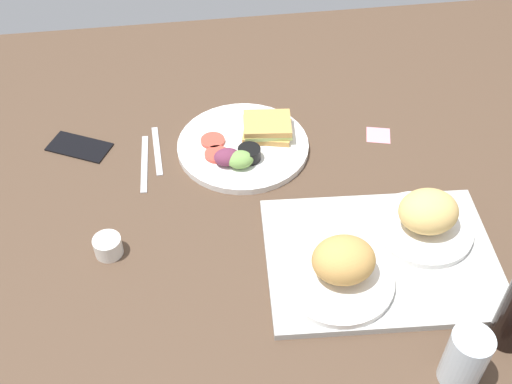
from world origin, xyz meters
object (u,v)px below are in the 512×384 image
(bread_plate_far, at_px, (341,268))
(fork, at_px, (157,150))
(serving_tray, at_px, (381,258))
(sticky_note, at_px, (378,135))
(plate_with_salad, at_px, (246,144))
(cell_phone, at_px, (79,146))
(espresso_cup, at_px, (108,246))
(knife, at_px, (144,163))
(bread_plate_near, at_px, (426,218))
(drinking_glass, at_px, (465,358))

(bread_plate_far, relative_size, fork, 1.25)
(serving_tray, bearing_deg, sticky_note, -105.31)
(plate_with_salad, bearing_deg, cell_phone, -9.08)
(plate_with_salad, xyz_separation_m, espresso_cup, (0.31, 0.27, 0.00))
(espresso_cup, distance_m, knife, 0.26)
(bread_plate_near, relative_size, drinking_glass, 1.67)
(cell_phone, bearing_deg, espresso_cup, 130.07)
(plate_with_salad, bearing_deg, sticky_note, -178.82)
(espresso_cup, relative_size, sticky_note, 1.00)
(serving_tray, height_order, knife, serving_tray)
(knife, relative_size, cell_phone, 1.32)
(knife, height_order, cell_phone, cell_phone)
(bread_plate_near, height_order, drinking_glass, drinking_glass)
(serving_tray, distance_m, cell_phone, 0.74)
(espresso_cup, distance_m, fork, 0.31)
(bread_plate_far, bearing_deg, sticky_note, -115.23)
(drinking_glass, height_order, cell_phone, drinking_glass)
(serving_tray, distance_m, bread_plate_near, 0.12)
(bread_plate_near, bearing_deg, knife, -27.97)
(bread_plate_near, distance_m, bread_plate_far, 0.22)
(bread_plate_near, distance_m, plate_with_salad, 0.45)
(cell_phone, bearing_deg, bread_plate_near, 179.12)
(bread_plate_near, height_order, espresso_cup, bread_plate_near)
(serving_tray, distance_m, espresso_cup, 0.54)
(plate_with_salad, distance_m, espresso_cup, 0.41)
(bread_plate_far, distance_m, sticky_note, 0.46)
(serving_tray, xyz_separation_m, drinking_glass, (-0.06, 0.26, 0.05))
(drinking_glass, xyz_separation_m, espresso_cup, (0.59, -0.36, -0.04))
(sticky_note, bearing_deg, knife, 2.32)
(bread_plate_far, bearing_deg, plate_with_salad, -73.00)
(serving_tray, height_order, espresso_cup, espresso_cup)
(fork, relative_size, sticky_note, 3.04)
(drinking_glass, bearing_deg, bread_plate_far, -54.32)
(knife, bearing_deg, espresso_cup, -14.20)
(drinking_glass, distance_m, espresso_cup, 0.69)
(bread_plate_far, relative_size, knife, 1.12)
(bread_plate_near, bearing_deg, cell_phone, -27.83)
(bread_plate_far, distance_m, fork, 0.55)
(bread_plate_far, height_order, sticky_note, bread_plate_far)
(bread_plate_far, height_order, espresso_cup, bread_plate_far)
(bread_plate_near, bearing_deg, espresso_cup, -3.91)
(bread_plate_near, height_order, bread_plate_far, same)
(plate_with_salad, height_order, drinking_glass, drinking_glass)
(serving_tray, height_order, cell_phone, serving_tray)
(drinking_glass, height_order, espresso_cup, drinking_glass)
(bread_plate_far, relative_size, cell_phone, 1.48)
(drinking_glass, height_order, sticky_note, drinking_glass)
(serving_tray, xyz_separation_m, bread_plate_far, (0.09, 0.05, 0.04))
(serving_tray, distance_m, fork, 0.58)
(drinking_glass, bearing_deg, serving_tray, -77.05)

